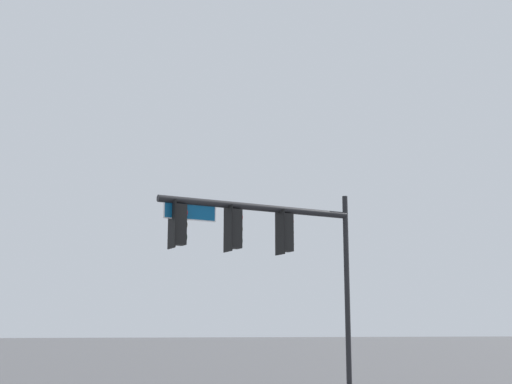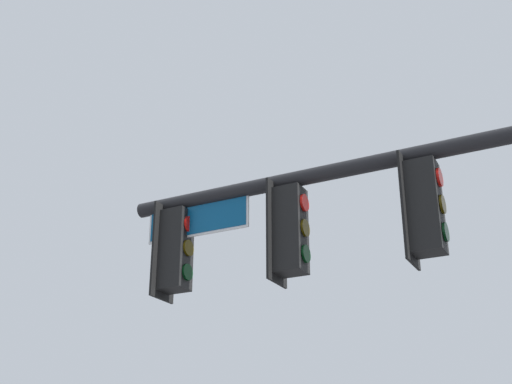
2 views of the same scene
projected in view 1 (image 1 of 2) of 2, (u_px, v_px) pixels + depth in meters
The scene contains 1 object.
signal_pole_near at pixel (259, 234), 20.25m from camera, with size 6.13×1.04×5.83m.
Camera 1 is at (1.63, 10.62, 1.74)m, focal length 50.00 mm.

